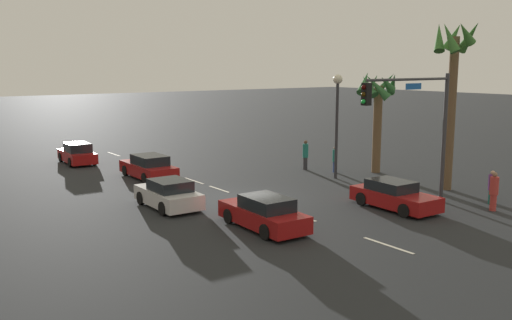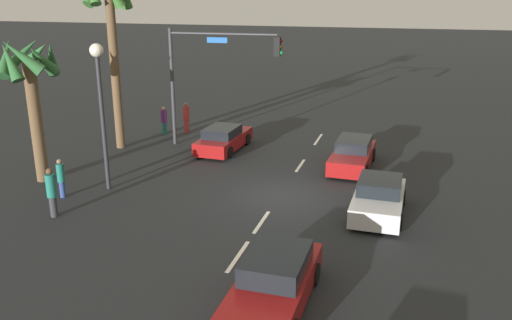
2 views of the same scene
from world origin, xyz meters
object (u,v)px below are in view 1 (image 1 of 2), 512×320
Objects in this scene: car_1 at (394,196)px; palm_tree_1 at (377,99)px; pedestrian_1 at (492,187)px; car_0 at (169,194)px; car_4 at (77,154)px; pedestrian_2 at (494,191)px; car_3 at (264,213)px; palm_tree_0 at (454,70)px; car_2 at (149,167)px; pedestrian_3 at (305,154)px; traffic_signal at (419,117)px; pedestrian_0 at (335,159)px; streetlamp at (337,106)px.

car_1 is 10.08m from palm_tree_1.
palm_tree_1 reaches higher than pedestrian_1.
car_4 is (-14.72, 0.49, 0.02)m from car_0.
palm_tree_1 reaches higher than pedestrian_2.
car_3 is 0.70× the size of palm_tree_1.
car_1 is 0.49× the size of palm_tree_0.
car_2 is 10.06m from pedestrian_3.
car_2 reaches higher than car_1.
car_2 is 2.57× the size of pedestrian_2.
pedestrian_3 is 0.30× the size of palm_tree_1.
car_2 is at bearing -109.48° from pedestrian_3.
car_4 is (-7.65, -1.78, 0.00)m from car_2.
palm_tree_1 is (-7.33, 5.24, 0.32)m from traffic_signal.
palm_tree_0 is 1.40× the size of palm_tree_1.
pedestrian_0 is (12.79, 12.17, 0.22)m from car_4.
streetlamp reaches higher than pedestrian_2.
streetlamp is at bearing 54.18° from car_2.
streetlamp is at bearing 92.55° from car_0.
car_1 is at bearing -26.17° from pedestrian_0.
pedestrian_2 reaches higher than car_1.
palm_tree_1 is (14.26, 14.27, 4.01)m from car_4.
car_3 is 13.69m from pedestrian_3.
streetlamp is (14.22, 10.88, 3.67)m from car_4.
pedestrian_3 is (11.00, 11.26, 0.36)m from car_4.
palm_tree_0 is (12.38, 11.89, 5.78)m from car_2.
pedestrian_1 reaches higher than car_3.
pedestrian_2 reaches higher than car_3.
car_4 is 15.75m from pedestrian_3.
palm_tree_1 is (3.26, 3.01, 3.65)m from pedestrian_3.
pedestrian_1 is 1.35m from pedestrian_2.
pedestrian_3 is 0.21× the size of palm_tree_0.
pedestrian_2 reaches higher than car_0.
traffic_signal reaches higher than pedestrian_1.
streetlamp is 0.96× the size of palm_tree_1.
palm_tree_0 reaches higher than pedestrian_3.
traffic_signal is 9.02m from palm_tree_1.
palm_tree_1 is at bearing 89.20° from streetlamp.
palm_tree_0 reaches higher than car_3.
palm_tree_1 is (-9.82, 2.75, 3.71)m from pedestrian_2.
palm_tree_0 reaches higher than car_4.
car_1 is at bearing -79.02° from palm_tree_0.
pedestrian_0 is 11.31m from pedestrian_2.
car_0 is at bearing -1.91° from car_4.
car_3 is 2.74× the size of pedestrian_1.
pedestrian_0 is at bearing -168.22° from palm_tree_0.
pedestrian_3 reaches higher than pedestrian_1.
pedestrian_0 is 2.02m from pedestrian_3.
streetlamp is 4.63m from pedestrian_3.
car_1 is 0.97× the size of car_3.
palm_tree_0 is at bearing 34.32° from car_4.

